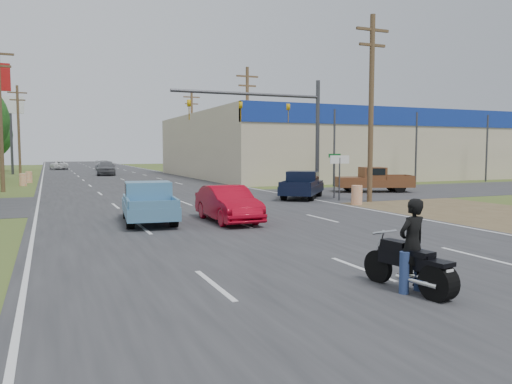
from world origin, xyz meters
name	(u,v)px	position (x,y,z in m)	size (l,w,h in m)	color
ground	(361,270)	(0.00, 0.00, 0.00)	(200.00, 200.00, 0.00)	#435020
main_road	(122,179)	(0.00, 40.00, 0.01)	(15.00, 180.00, 0.02)	#2D2D30
cross_road	(177,200)	(0.00, 18.00, 0.01)	(120.00, 10.00, 0.02)	#2D2D30
dirt_verge	(430,206)	(11.00, 10.00, 0.01)	(8.00, 18.00, 0.01)	brown
big_box_store	(392,147)	(32.00, 39.93, 3.31)	(50.00, 28.10, 6.60)	#B7A88C
utility_pole_1	(371,103)	(9.50, 13.00, 5.32)	(2.00, 0.28, 10.00)	#4C3823
utility_pole_2	(247,122)	(9.50, 31.00, 5.32)	(2.00, 0.28, 10.00)	#4C3823
utility_pole_3	(192,130)	(9.50, 49.00, 5.32)	(2.00, 0.28, 10.00)	#4C3823
utility_pole_5	(0,113)	(-9.50, 28.00, 5.32)	(2.00, 0.28, 10.00)	#4C3823
utility_pole_6	(19,128)	(-9.50, 52.00, 5.32)	(2.00, 0.28, 10.00)	#4C3823
tree_3	(391,133)	(55.00, 70.00, 6.19)	(8.40, 8.40, 10.40)	#422D19
tree_5	(226,137)	(30.00, 95.00, 5.88)	(7.98, 7.98, 9.88)	#422D19
barrel_0	(357,195)	(8.00, 12.00, 0.50)	(0.56, 0.56, 1.00)	orange
barrel_1	(290,185)	(8.40, 20.50, 0.50)	(0.56, 0.56, 1.00)	orange
barrel_2	(23,180)	(-8.50, 34.00, 0.50)	(0.56, 0.56, 1.00)	orange
barrel_3	(29,177)	(-8.20, 38.00, 0.50)	(0.56, 0.56, 1.00)	orange
pole_sign_left_far	(10,113)	(-10.50, 56.00, 7.17)	(3.00, 0.35, 9.20)	#3F3F44
lane_sign	(340,167)	(8.20, 14.00, 1.90)	(1.20, 0.08, 2.52)	#3F3F44
street_name_sign	(334,171)	(8.80, 15.50, 1.61)	(0.80, 0.08, 2.61)	#3F3F44
signal_mast	(278,116)	(5.82, 17.00, 4.80)	(9.12, 0.40, 7.00)	#3F3F44
red_convertible	(228,204)	(-0.24, 8.63, 0.70)	(1.48, 4.25, 1.40)	#AA071B
motorcycle	(414,268)	(-0.20, -2.02, 0.50)	(0.78, 2.22, 1.13)	black
rider	(412,249)	(-0.21, -1.97, 0.88)	(0.64, 0.42, 1.75)	black
blue_pickup	(148,202)	(-3.12, 9.75, 0.80)	(2.31, 4.93, 1.58)	black
navy_pickup	(303,185)	(7.07, 16.19, 0.80)	(4.43, 4.90, 1.59)	black
brown_pickup	(372,180)	(13.52, 18.36, 0.85)	(5.43, 3.57, 1.68)	black
distant_car_grey	(106,168)	(-0.50, 49.46, 0.86)	(2.03, 5.03, 1.72)	slate
distant_car_silver	(104,166)	(0.67, 63.61, 0.71)	(1.98, 4.86, 1.41)	silver
distant_car_white	(59,165)	(-5.12, 70.63, 0.64)	(2.12, 4.61, 1.28)	white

